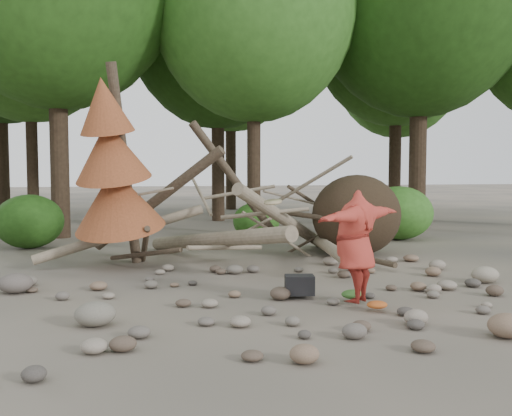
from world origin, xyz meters
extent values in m
plane|color=#514C44|center=(0.00, 0.00, 0.00)|extent=(120.00, 120.00, 0.00)
ellipsoid|color=#332619|center=(2.60, 4.30, 0.99)|extent=(2.20, 1.87, 1.98)
cylinder|color=gray|center=(-1.00, 3.70, 0.55)|extent=(2.61, 5.11, 1.08)
cylinder|color=gray|center=(0.80, 4.20, 0.90)|extent=(3.18, 3.71, 1.90)
cylinder|color=brown|center=(-2.20, 4.60, 1.40)|extent=(3.08, 1.91, 2.49)
cylinder|color=gray|center=(1.60, 3.50, 0.35)|extent=(1.13, 4.98, 0.43)
cylinder|color=brown|center=(-0.30, 4.80, 1.80)|extent=(2.39, 1.03, 2.89)
cylinder|color=gray|center=(-3.00, 4.00, 0.70)|extent=(3.71, 0.86, 1.20)
cylinder|color=#4C3F30|center=(-2.50, 3.50, 0.30)|extent=(1.52, 1.70, 0.49)
cylinder|color=gray|center=(0.20, 4.40, 0.80)|extent=(1.57, 0.85, 0.69)
cylinder|color=#4C3F30|center=(1.80, 4.90, 1.20)|extent=(1.92, 1.25, 1.10)
cylinder|color=gray|center=(-1.20, 4.20, 1.50)|extent=(0.37, 1.42, 0.85)
cylinder|color=#4C3F30|center=(2.20, 3.20, 0.15)|extent=(0.79, 2.54, 0.12)
cylinder|color=gray|center=(-0.80, 3.10, 0.45)|extent=(1.78, 1.11, 0.29)
cylinder|color=#4C3F30|center=(-2.90, 3.80, 2.20)|extent=(0.67, 1.13, 4.35)
cone|color=brown|center=(-3.06, 3.49, 1.50)|extent=(2.06, 2.13, 1.86)
cone|color=brown|center=(-3.16, 3.28, 2.50)|extent=(1.71, 1.78, 1.65)
cone|color=brown|center=(-3.26, 3.09, 3.40)|extent=(1.23, 1.30, 1.41)
cylinder|color=#38281C|center=(-5.00, 9.50, 4.48)|extent=(0.56, 0.56, 8.96)
cylinder|color=#38281C|center=(1.00, 9.20, 3.57)|extent=(0.44, 0.44, 7.14)
ellipsoid|color=#3A7725|center=(1.00, 9.20, 7.34)|extent=(6.53, 6.53, 7.51)
cylinder|color=#38281C|center=(7.00, 9.80, 4.72)|extent=(0.60, 0.60, 9.45)
cylinder|color=#38281C|center=(-6.50, 13.50, 3.78)|extent=(0.42, 0.42, 7.56)
ellipsoid|color=#3A7725|center=(-6.50, 13.50, 7.78)|extent=(6.91, 6.91, 7.95)
cylinder|color=#38281C|center=(0.50, 14.20, 4.27)|extent=(0.52, 0.52, 8.54)
ellipsoid|color=#234F15|center=(0.50, 14.20, 8.78)|extent=(7.81, 7.81, 10.15)
cylinder|color=#38281C|center=(8.00, 13.80, 4.06)|extent=(0.50, 0.50, 8.12)
ellipsoid|color=#2E641D|center=(8.00, 13.80, 8.35)|extent=(7.42, 7.42, 8.91)
cylinder|color=#38281C|center=(-9.00, 20.00, 4.83)|extent=(0.62, 0.62, 9.66)
cylinder|color=#38281C|center=(2.00, 20.50, 4.38)|extent=(0.54, 0.54, 8.75)
ellipsoid|color=#3A7725|center=(2.00, 20.50, 9.00)|extent=(8.00, 8.00, 10.00)
cylinder|color=#38281C|center=(11.00, 20.00, 3.92)|extent=(0.46, 0.46, 7.84)
ellipsoid|color=#2E641D|center=(11.00, 20.00, 8.06)|extent=(7.17, 7.17, 8.60)
ellipsoid|color=#234F15|center=(-5.50, 7.20, 0.72)|extent=(1.80, 1.80, 1.44)
ellipsoid|color=#2E641D|center=(0.80, 7.80, 0.56)|extent=(1.40, 1.40, 1.12)
ellipsoid|color=#3A7725|center=(5.00, 7.00, 0.80)|extent=(2.00, 2.00, 1.60)
imported|color=#AA3026|center=(0.67, -0.62, 0.94)|extent=(2.04, 1.75, 1.73)
cylinder|color=#9B8962|center=(-0.54, -0.20, 1.61)|extent=(0.32, 0.32, 0.11)
cube|color=black|center=(-0.01, 0.13, 0.16)|extent=(0.52, 0.39, 0.32)
ellipsoid|color=#366327|center=(0.76, -0.30, 0.07)|extent=(0.38, 0.32, 0.14)
ellipsoid|color=#AF4F1E|center=(0.88, -0.98, 0.06)|extent=(0.31, 0.26, 0.11)
ellipsoid|color=slate|center=(-3.18, -0.95, 0.17)|extent=(0.55, 0.50, 0.33)
ellipsoid|color=#7C624D|center=(1.97, -2.52, 0.15)|extent=(0.52, 0.46, 0.31)
ellipsoid|color=gray|center=(3.73, 0.65, 0.15)|extent=(0.51, 0.46, 0.31)
ellipsoid|color=#5E554F|center=(-4.68, 1.43, 0.17)|extent=(0.57, 0.51, 0.34)
camera|label=1|loc=(-2.53, -8.81, 2.14)|focal=40.00mm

